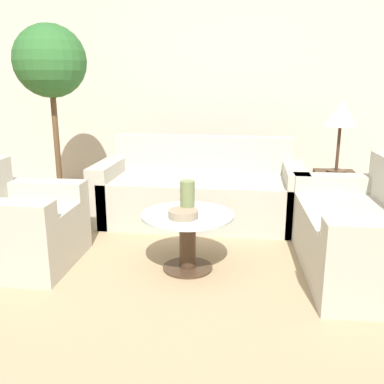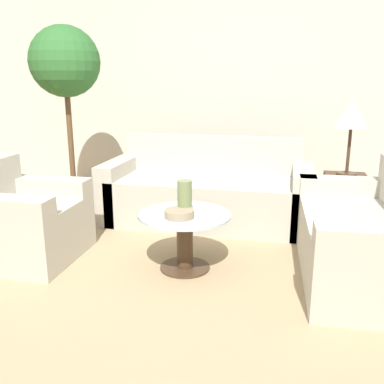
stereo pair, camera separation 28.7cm
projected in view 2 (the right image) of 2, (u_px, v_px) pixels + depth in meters
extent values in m
plane|color=#9E754C|center=(153.00, 304.00, 2.79)|extent=(14.00, 14.00, 0.00)
cube|color=beige|center=(225.00, 89.00, 5.36)|extent=(10.00, 0.06, 2.60)
cube|color=tan|center=(185.00, 268.00, 3.31)|extent=(3.58, 3.27, 0.01)
cube|color=#B2AD9E|center=(207.00, 200.00, 4.33)|extent=(1.87, 0.86, 0.46)
cube|color=#B2AD9E|center=(213.00, 175.00, 4.60)|extent=(1.87, 0.18, 0.84)
cube|color=#B2AD9E|center=(120.00, 188.00, 4.51)|extent=(0.20, 0.86, 0.60)
cube|color=#B2AD9E|center=(302.00, 199.00, 4.12)|extent=(0.20, 0.86, 0.60)
cube|color=#B2AD9E|center=(28.00, 231.00, 3.46)|extent=(0.80, 0.63, 0.46)
cube|color=#B2AD9E|center=(3.00, 236.00, 3.15)|extent=(0.79, 0.21, 0.60)
cube|color=#B2AD9E|center=(48.00, 211.00, 3.73)|extent=(0.79, 0.21, 0.60)
cube|color=#B2AD9E|center=(360.00, 247.00, 3.13)|extent=(0.87, 1.33, 0.46)
cube|color=#B2AD9E|center=(346.00, 212.00, 3.72)|extent=(0.83, 0.24, 0.60)
cube|color=#B2AD9E|center=(383.00, 277.00, 2.49)|extent=(0.83, 0.24, 0.60)
cylinder|color=#422D1E|center=(185.00, 267.00, 3.31)|extent=(0.38, 0.38, 0.02)
cylinder|color=#422D1E|center=(185.00, 243.00, 3.26)|extent=(0.13, 0.13, 0.43)
cylinder|color=#B2C6C6|center=(185.00, 215.00, 3.20)|extent=(0.70, 0.70, 0.02)
cube|color=#422D1E|center=(344.00, 204.00, 4.04)|extent=(0.38, 0.38, 0.55)
cylinder|color=#422D1E|center=(346.00, 174.00, 3.97)|extent=(0.18, 0.18, 0.02)
cylinder|color=#422D1E|center=(349.00, 150.00, 3.91)|extent=(0.03, 0.03, 0.42)
cone|color=beige|center=(352.00, 114.00, 3.83)|extent=(0.31, 0.31, 0.24)
cylinder|color=brown|center=(75.00, 195.00, 4.85)|extent=(0.40, 0.40, 0.29)
cylinder|color=brown|center=(70.00, 133.00, 4.67)|extent=(0.06, 0.06, 1.10)
sphere|color=#2D662D|center=(65.00, 61.00, 4.48)|extent=(0.74, 0.74, 0.74)
cylinder|color=#6B7A4C|center=(185.00, 197.00, 3.17)|extent=(0.11, 0.11, 0.25)
cylinder|color=gray|center=(179.00, 214.00, 3.10)|extent=(0.22, 0.22, 0.06)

